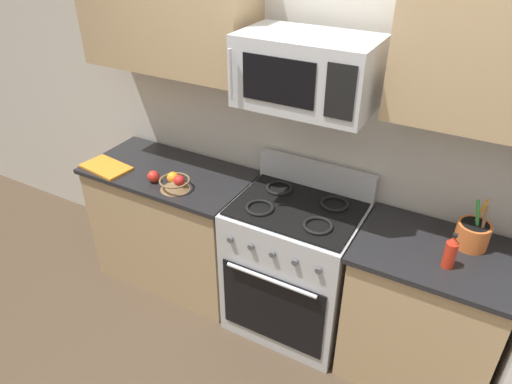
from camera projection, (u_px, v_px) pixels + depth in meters
wall_back at (326, 125)px, 2.83m from camera, size 8.00×0.10×2.60m
counter_left at (174, 225)px, 3.39m from camera, size 1.13×0.60×0.91m
range_oven at (294, 266)px, 2.99m from camera, size 0.76×0.64×1.09m
counter_right at (422, 313)px, 2.67m from camera, size 0.83×0.60×0.91m
microwave at (307, 72)px, 2.35m from camera, size 0.69×0.44×0.36m
upper_cabinets_left at (166, 2)px, 2.72m from camera, size 1.12×0.34×0.78m
upper_cabinets_right at (497, 39)px, 1.99m from camera, size 0.82×0.34×0.78m
utensil_crock at (473, 234)px, 2.43m from camera, size 0.17×0.17×0.29m
fruit_basket at (175, 183)px, 2.94m from camera, size 0.19×0.19×0.10m
apple_loose at (153, 176)px, 3.01m from camera, size 0.08×0.08×0.08m
cutting_board at (106, 167)px, 3.18m from camera, size 0.36×0.24×0.02m
bottle_hot_sauce at (450, 252)px, 2.28m from camera, size 0.06×0.06×0.20m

